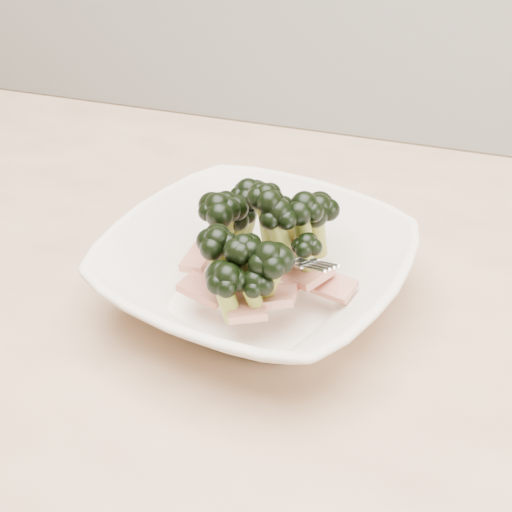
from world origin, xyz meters
name	(u,v)px	position (x,y,z in m)	size (l,w,h in m)	color
dining_table	(218,389)	(0.00, 0.00, 0.65)	(1.20, 0.80, 0.75)	tan
broccoli_dish	(257,265)	(0.03, 0.03, 0.79)	(0.32, 0.32, 0.12)	silver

